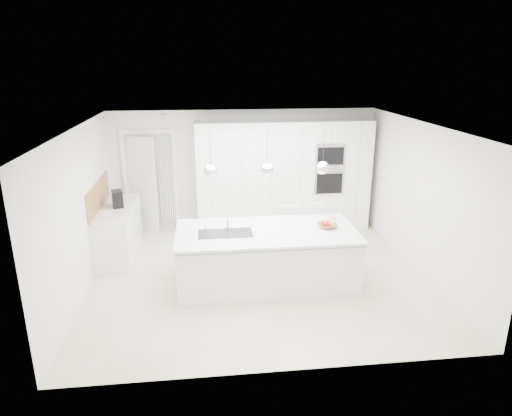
{
  "coord_description": "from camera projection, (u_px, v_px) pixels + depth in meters",
  "views": [
    {
      "loc": [
        -0.85,
        -6.9,
        3.46
      ],
      "look_at": [
        0.0,
        0.3,
        1.1
      ],
      "focal_mm": 32.0,
      "sensor_mm": 36.0,
      "label": 1
    }
  ],
  "objects": [
    {
      "name": "pendant_right",
      "position": [
        323.0,
        168.0,
        6.92
      ],
      "size": [
        0.2,
        0.2,
        0.2
      ],
      "primitive_type": "sphere",
      "color": "white",
      "rests_on": "ceiling"
    },
    {
      "name": "apple_c",
      "position": [
        325.0,
        223.0,
        7.31
      ],
      "size": [
        0.08,
        0.08,
        0.08
      ],
      "primitive_type": "sphere",
      "color": "#B30F1D",
      "rests_on": "fruit_bowl"
    },
    {
      "name": "apple_a",
      "position": [
        326.0,
        223.0,
        7.32
      ],
      "size": [
        0.07,
        0.07,
        0.07
      ],
      "primitive_type": "sphere",
      "color": "#B30F1D",
      "rests_on": "fruit_bowl"
    },
    {
      "name": "left_base_cabinets",
      "position": [
        119.0,
        232.0,
        8.41
      ],
      "size": [
        0.6,
        1.8,
        0.86
      ],
      "primitive_type": "cube",
      "color": "white",
      "rests_on": "floor"
    },
    {
      "name": "pendant_mid",
      "position": [
        267.0,
        169.0,
        6.82
      ],
      "size": [
        0.2,
        0.2,
        0.2
      ],
      "primitive_type": "sphere",
      "color": "white",
      "rests_on": "ceiling"
    },
    {
      "name": "island_worktop",
      "position": [
        266.0,
        232.0,
        7.19
      ],
      "size": [
        2.84,
        1.4,
        0.04
      ],
      "primitive_type": "cube",
      "color": "white",
      "rests_on": "island_base"
    },
    {
      "name": "doorway_frame",
      "position": [
        151.0,
        183.0,
        9.48
      ],
      "size": [
        1.11,
        0.08,
        2.13
      ],
      "primitive_type": null,
      "color": "white",
      "rests_on": "floor"
    },
    {
      "name": "fruit_bowl",
      "position": [
        327.0,
        226.0,
        7.29
      ],
      "size": [
        0.34,
        0.34,
        0.07
      ],
      "primitive_type": "imported",
      "rotation": [
        0.0,
        0.0,
        0.16
      ],
      "color": "#AC733B",
      "rests_on": "island_worktop"
    },
    {
      "name": "radiator",
      "position": [
        167.0,
        191.0,
        9.56
      ],
      "size": [
        0.32,
        0.04,
        1.4
      ],
      "primitive_type": null,
      "color": "white",
      "rests_on": "floor"
    },
    {
      "name": "left_worktop",
      "position": [
        116.0,
        209.0,
        8.27
      ],
      "size": [
        0.62,
        1.82,
        0.04
      ],
      "primitive_type": "cube",
      "color": "white",
      "rests_on": "left_base_cabinets"
    },
    {
      "name": "island_tap",
      "position": [
        228.0,
        220.0,
        7.21
      ],
      "size": [
        0.02,
        0.02,
        0.3
      ],
      "primitive_type": "cylinder",
      "color": "white",
      "rests_on": "island_worktop"
    },
    {
      "name": "island_base",
      "position": [
        267.0,
        259.0,
        7.28
      ],
      "size": [
        2.8,
        1.2,
        0.86
      ],
      "primitive_type": "cube",
      "color": "white",
      "rests_on": "floor"
    },
    {
      "name": "wall_left",
      "position": [
        81.0,
        211.0,
        6.99
      ],
      "size": [
        0.0,
        5.0,
        5.0
      ],
      "primitive_type": "plane",
      "rotation": [
        1.57,
        0.0,
        1.57
      ],
      "color": "white",
      "rests_on": "ground"
    },
    {
      "name": "apple_extra_3",
      "position": [
        328.0,
        225.0,
        7.23
      ],
      "size": [
        0.07,
        0.07,
        0.07
      ],
      "primitive_type": "sphere",
      "color": "#B30F1D",
      "rests_on": "fruit_bowl"
    },
    {
      "name": "banana_bunch",
      "position": [
        330.0,
        220.0,
        7.28
      ],
      "size": [
        0.25,
        0.18,
        0.22
      ],
      "primitive_type": "torus",
      "rotation": [
        1.22,
        0.0,
        0.35
      ],
      "color": "yellow",
      "rests_on": "fruit_bowl"
    },
    {
      "name": "hallway_door",
      "position": [
        138.0,
        185.0,
        9.41
      ],
      "size": [
        0.76,
        0.38,
        2.0
      ],
      "primitive_type": "cube",
      "rotation": [
        0.0,
        0.0,
        -0.44
      ],
      "color": "white",
      "rests_on": "floor"
    },
    {
      "name": "espresso_machine",
      "position": [
        117.0,
        199.0,
        8.3
      ],
      "size": [
        0.25,
        0.32,
        0.3
      ],
      "primitive_type": "cube",
      "rotation": [
        0.0,
        0.0,
        0.25
      ],
      "color": "black",
      "rests_on": "left_worktop"
    },
    {
      "name": "island_sink",
      "position": [
        225.0,
        238.0,
        7.09
      ],
      "size": [
        0.84,
        0.44,
        0.18
      ],
      "primitive_type": null,
      "color": "#3F3F42",
      "rests_on": "island_worktop"
    },
    {
      "name": "ceiling",
      "position": [
        258.0,
        126.0,
        6.91
      ],
      "size": [
        5.5,
        5.5,
        0.0
      ],
      "primitive_type": "plane",
      "rotation": [
        3.14,
        0.0,
        0.0
      ],
      "color": "white",
      "rests_on": "wall_back"
    },
    {
      "name": "pendant_left",
      "position": [
        210.0,
        171.0,
        6.73
      ],
      "size": [
        0.2,
        0.2,
        0.2
      ],
      "primitive_type": "sphere",
      "color": "white",
      "rests_on": "ceiling"
    },
    {
      "name": "oak_backsplash",
      "position": [
        98.0,
        195.0,
        8.16
      ],
      "size": [
        0.02,
        1.8,
        0.5
      ],
      "primitive_type": "cube",
      "color": "#AC733B",
      "rests_on": "wall_left"
    },
    {
      "name": "floor",
      "position": [
        258.0,
        275.0,
        7.68
      ],
      "size": [
        5.5,
        5.5,
        0.0
      ],
      "primitive_type": "plane",
      "color": "beige",
      "rests_on": "ground"
    },
    {
      "name": "tall_cabinets",
      "position": [
        283.0,
        176.0,
        9.5
      ],
      "size": [
        3.6,
        0.6,
        2.3
      ],
      "primitive_type": "cube",
      "color": "white",
      "rests_on": "floor"
    },
    {
      "name": "apple_b",
      "position": [
        326.0,
        225.0,
        7.23
      ],
      "size": [
        0.08,
        0.08,
        0.08
      ],
      "primitive_type": "sphere",
      "color": "#B30F1D",
      "rests_on": "fruit_bowl"
    },
    {
      "name": "oven_stack",
      "position": [
        330.0,
        169.0,
        9.24
      ],
      "size": [
        0.62,
        0.04,
        1.05
      ],
      "primitive_type": null,
      "color": "#A5A5A8",
      "rests_on": "tall_cabinets"
    },
    {
      "name": "wall_back",
      "position": [
        244.0,
        169.0,
        9.66
      ],
      "size": [
        5.5,
        0.0,
        5.5
      ],
      "primitive_type": "plane",
      "rotation": [
        1.57,
        0.0,
        0.0
      ],
      "color": "white",
      "rests_on": "ground"
    },
    {
      "name": "bar_stool_left",
      "position": [
        292.0,
        235.0,
        8.11
      ],
      "size": [
        0.38,
        0.49,
        1.01
      ],
      "primitive_type": null,
      "rotation": [
        0.0,
        0.0,
        -0.11
      ],
      "color": "white",
      "rests_on": "floor"
    },
    {
      "name": "bar_stool_right",
      "position": [
        318.0,
        232.0,
        8.23
      ],
      "size": [
        0.4,
        0.51,
        1.0
      ],
      "primitive_type": null,
      "rotation": [
        0.0,
        0.0,
        0.17
      ],
      "color": "white",
      "rests_on": "floor"
    }
  ]
}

